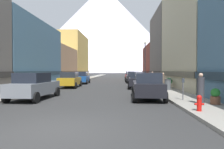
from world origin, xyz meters
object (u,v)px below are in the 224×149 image
car_left_1 (70,80)px  pedestrian_1 (152,78)px  pedestrian_0 (163,81)px  streetlamp_right (145,56)px  car_right_0 (147,86)px  car_left_2 (82,78)px  trash_bin_right (168,84)px  car_right_3 (130,76)px  pedestrian_2 (201,90)px  fire_hydrant_near (199,103)px  potted_plant_2 (169,82)px  potted_plant_0 (215,96)px  car_right_1 (137,80)px  car_left_0 (34,86)px  parking_meter_near (183,86)px  car_right_2 (132,77)px

car_left_1 → pedestrian_1: (10.05, 4.67, 0.02)m
pedestrian_0 → streetlamp_right: 8.21m
car_left_1 → car_right_0: size_ratio=1.00×
car_left_2 → trash_bin_right: (10.15, -10.39, -0.26)m
car_right_0 → pedestrian_0: (2.45, 6.64, -0.03)m
car_right_3 → pedestrian_2: size_ratio=2.67×
fire_hydrant_near → potted_plant_2: (1.55, 11.81, 0.22)m
potted_plant_0 → car_right_1: bearing=106.1°
pedestrian_2 → streetlamp_right: size_ratio=0.28×
trash_bin_right → potted_plant_2: potted_plant_2 is taller
car_left_1 → trash_bin_right: (10.15, -3.72, -0.26)m
potted_plant_2 → pedestrian_2: 9.98m
potted_plant_0 → car_left_2: bearing=120.7°
fire_hydrant_near → car_left_0: bearing=156.0°
car_right_3 → streetlamp_right: bearing=-82.7°
parking_meter_near → pedestrian_0: size_ratio=0.85×
parking_meter_near → car_left_1: bearing=133.4°
car_left_1 → car_left_2: 6.67m
trash_bin_right → streetlamp_right: size_ratio=0.17×
car_right_1 → potted_plant_0: 11.56m
car_right_2 → trash_bin_right: bearing=-78.5°
streetlamp_right → trash_bin_right: bearing=-83.8°
car_left_0 → pedestrian_2: (10.05, -2.27, 0.01)m
car_left_1 → potted_plant_0: 15.78m
car_left_0 → car_left_2: 15.88m
car_right_0 → car_right_3: bearing=90.0°
car_left_1 → car_right_1: bearing=-3.0°
car_left_0 → potted_plant_2: 13.26m
parking_meter_near → car_right_2: bearing=95.9°
pedestrian_2 → streetlamp_right: streetlamp_right is taller
car_right_2 → car_right_3: size_ratio=1.01×
car_right_1 → car_right_3: 17.98m
fire_hydrant_near → trash_bin_right: bearing=84.7°
pedestrian_2 → car_right_3: bearing=94.8°
car_right_1 → potted_plant_0: bearing=-73.9°
fire_hydrant_near → streetlamp_right: size_ratio=0.12×
car_left_0 → car_right_3: same height
car_right_2 → trash_bin_right: 12.79m
car_right_1 → car_right_3: size_ratio=1.01×
car_right_2 → streetlamp_right: bearing=-65.4°
streetlamp_right → car_left_2: bearing=172.3°
car_right_2 → streetlamp_right: 4.84m
car_left_1 → trash_bin_right: 10.81m
car_left_0 → trash_bin_right: bearing=28.4°
car_left_0 → potted_plant_0: bearing=-12.0°
trash_bin_right → car_left_1: bearing=159.9°
car_left_2 → pedestrian_1: (10.05, -1.99, 0.02)m
car_right_0 → streetlamp_right: size_ratio=0.76×
car_left_2 → fire_hydrant_near: car_left_2 is taller
car_right_1 → pedestrian_2: size_ratio=2.71×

